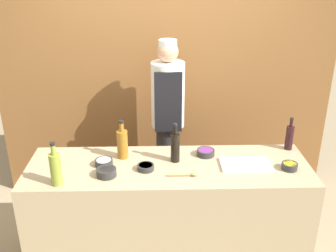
{
  "coord_description": "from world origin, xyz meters",
  "views": [
    {
      "loc": [
        -0.08,
        -2.71,
        2.41
      ],
      "look_at": [
        0.0,
        0.14,
        1.17
      ],
      "focal_mm": 42.0,
      "sensor_mm": 36.0,
      "label": 1
    }
  ],
  "objects_px": {
    "sauce_bowl_yellow": "(289,166)",
    "bottle_amber": "(122,143)",
    "sauce_bowl_purple": "(206,152)",
    "bottle_wine": "(289,137)",
    "sauce_bowl_brown": "(146,167)",
    "bottle_oil": "(56,168)",
    "sauce_bowl_white": "(104,162)",
    "bottle_soy": "(175,147)",
    "wooden_spoon": "(186,175)",
    "cutting_board": "(245,164)",
    "sauce_bowl_orange": "(106,172)",
    "chef_center": "(168,121)"
  },
  "relations": [
    {
      "from": "sauce_bowl_orange",
      "to": "sauce_bowl_brown",
      "type": "height_order",
      "value": "sauce_bowl_orange"
    },
    {
      "from": "bottle_wine",
      "to": "bottle_amber",
      "type": "height_order",
      "value": "bottle_amber"
    },
    {
      "from": "sauce_bowl_purple",
      "to": "wooden_spoon",
      "type": "height_order",
      "value": "sauce_bowl_purple"
    },
    {
      "from": "sauce_bowl_brown",
      "to": "bottle_oil",
      "type": "height_order",
      "value": "bottle_oil"
    },
    {
      "from": "sauce_bowl_yellow",
      "to": "chef_center",
      "type": "bearing_deg",
      "value": 137.81
    },
    {
      "from": "bottle_wine",
      "to": "chef_center",
      "type": "xyz_separation_m",
      "value": [
        -1.02,
        0.48,
        -0.05
      ]
    },
    {
      "from": "sauce_bowl_purple",
      "to": "wooden_spoon",
      "type": "bearing_deg",
      "value": -119.46
    },
    {
      "from": "sauce_bowl_orange",
      "to": "bottle_wine",
      "type": "height_order",
      "value": "bottle_wine"
    },
    {
      "from": "cutting_board",
      "to": "wooden_spoon",
      "type": "distance_m",
      "value": 0.5
    },
    {
      "from": "sauce_bowl_orange",
      "to": "sauce_bowl_purple",
      "type": "bearing_deg",
      "value": 21.66
    },
    {
      "from": "sauce_bowl_orange",
      "to": "chef_center",
      "type": "distance_m",
      "value": 1.02
    },
    {
      "from": "sauce_bowl_purple",
      "to": "bottle_oil",
      "type": "distance_m",
      "value": 1.2
    },
    {
      "from": "sauce_bowl_orange",
      "to": "sauce_bowl_purple",
      "type": "xyz_separation_m",
      "value": [
        0.78,
        0.31,
        -0.01
      ]
    },
    {
      "from": "sauce_bowl_purple",
      "to": "sauce_bowl_yellow",
      "type": "relative_size",
      "value": 1.2
    },
    {
      "from": "bottle_oil",
      "to": "wooden_spoon",
      "type": "relative_size",
      "value": 1.42
    },
    {
      "from": "sauce_bowl_white",
      "to": "chef_center",
      "type": "bearing_deg",
      "value": 54.25
    },
    {
      "from": "sauce_bowl_orange",
      "to": "bottle_oil",
      "type": "xyz_separation_m",
      "value": [
        -0.34,
        -0.11,
        0.1
      ]
    },
    {
      "from": "sauce_bowl_yellow",
      "to": "sauce_bowl_purple",
      "type": "bearing_deg",
      "value": 158.07
    },
    {
      "from": "bottle_oil",
      "to": "sauce_bowl_purple",
      "type": "bearing_deg",
      "value": 20.31
    },
    {
      "from": "sauce_bowl_yellow",
      "to": "sauce_bowl_white",
      "type": "relative_size",
      "value": 0.87
    },
    {
      "from": "wooden_spoon",
      "to": "chef_center",
      "type": "xyz_separation_m",
      "value": [
        -0.11,
        0.91,
        0.05
      ]
    },
    {
      "from": "wooden_spoon",
      "to": "chef_center",
      "type": "relative_size",
      "value": 0.13
    },
    {
      "from": "sauce_bowl_purple",
      "to": "bottle_wine",
      "type": "relative_size",
      "value": 0.51
    },
    {
      "from": "sauce_bowl_white",
      "to": "chef_center",
      "type": "height_order",
      "value": "chef_center"
    },
    {
      "from": "sauce_bowl_white",
      "to": "bottle_amber",
      "type": "bearing_deg",
      "value": 42.48
    },
    {
      "from": "sauce_bowl_purple",
      "to": "cutting_board",
      "type": "xyz_separation_m",
      "value": [
        0.29,
        -0.18,
        -0.02
      ]
    },
    {
      "from": "sauce_bowl_yellow",
      "to": "bottle_oil",
      "type": "xyz_separation_m",
      "value": [
        -1.74,
        -0.17,
        0.1
      ]
    },
    {
      "from": "sauce_bowl_orange",
      "to": "sauce_bowl_white",
      "type": "height_order",
      "value": "sauce_bowl_orange"
    },
    {
      "from": "sauce_bowl_yellow",
      "to": "chef_center",
      "type": "distance_m",
      "value": 1.24
    },
    {
      "from": "bottle_oil",
      "to": "bottle_soy",
      "type": "xyz_separation_m",
      "value": [
        0.87,
        0.33,
        -0.0
      ]
    },
    {
      "from": "bottle_wine",
      "to": "bottle_amber",
      "type": "bearing_deg",
      "value": -175.3
    },
    {
      "from": "bottle_amber",
      "to": "bottle_oil",
      "type": "bearing_deg",
      "value": -138.02
    },
    {
      "from": "sauce_bowl_purple",
      "to": "sauce_bowl_white",
      "type": "xyz_separation_m",
      "value": [
        -0.82,
        -0.15,
        -0.0
      ]
    },
    {
      "from": "bottle_amber",
      "to": "bottle_soy",
      "type": "height_order",
      "value": "bottle_soy"
    },
    {
      "from": "sauce_bowl_yellow",
      "to": "bottle_oil",
      "type": "relative_size",
      "value": 0.37
    },
    {
      "from": "sauce_bowl_yellow",
      "to": "chef_center",
      "type": "height_order",
      "value": "chef_center"
    },
    {
      "from": "sauce_bowl_yellow",
      "to": "bottle_oil",
      "type": "bearing_deg",
      "value": -174.56
    },
    {
      "from": "sauce_bowl_purple",
      "to": "bottle_wine",
      "type": "distance_m",
      "value": 0.73
    },
    {
      "from": "sauce_bowl_white",
      "to": "chef_center",
      "type": "xyz_separation_m",
      "value": [
        0.52,
        0.73,
        0.04
      ]
    },
    {
      "from": "bottle_wine",
      "to": "bottle_amber",
      "type": "relative_size",
      "value": 0.88
    },
    {
      "from": "sauce_bowl_yellow",
      "to": "bottle_wine",
      "type": "relative_size",
      "value": 0.42
    },
    {
      "from": "sauce_bowl_white",
      "to": "wooden_spoon",
      "type": "bearing_deg",
      "value": -16.15
    },
    {
      "from": "sauce_bowl_white",
      "to": "cutting_board",
      "type": "bearing_deg",
      "value": -1.8
    },
    {
      "from": "bottle_oil",
      "to": "chef_center",
      "type": "height_order",
      "value": "chef_center"
    },
    {
      "from": "sauce_bowl_brown",
      "to": "sauce_bowl_purple",
      "type": "relative_size",
      "value": 0.89
    },
    {
      "from": "sauce_bowl_yellow",
      "to": "cutting_board",
      "type": "distance_m",
      "value": 0.33
    },
    {
      "from": "sauce_bowl_brown",
      "to": "wooden_spoon",
      "type": "bearing_deg",
      "value": -18.7
    },
    {
      "from": "sauce_bowl_brown",
      "to": "bottle_amber",
      "type": "relative_size",
      "value": 0.4
    },
    {
      "from": "sauce_bowl_white",
      "to": "bottle_soy",
      "type": "xyz_separation_m",
      "value": [
        0.56,
        0.05,
        0.1
      ]
    },
    {
      "from": "sauce_bowl_yellow",
      "to": "bottle_amber",
      "type": "distance_m",
      "value": 1.33
    }
  ]
}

